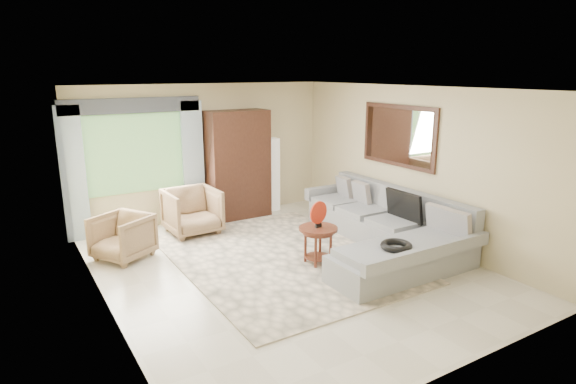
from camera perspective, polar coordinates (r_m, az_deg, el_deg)
ground at (r=7.21m, az=-0.25°, el=-8.97°), size 6.00×6.00×0.00m
area_rug at (r=7.53m, az=-0.76°, el=-7.83°), size 3.01×4.01×0.02m
sectional_sofa at (r=7.99m, az=11.47°, el=-4.71°), size 2.30×3.46×0.90m
tv_screen at (r=7.96m, az=13.58°, el=-1.60°), size 0.14×0.74×0.48m
garden_hose at (r=6.68m, az=12.72°, el=-6.22°), size 0.43×0.43×0.09m
coffee_table at (r=7.24m, az=3.57°, el=-6.27°), size 0.58×0.58×0.58m
red_disc at (r=7.08m, az=3.63°, el=-2.44°), size 0.34×0.10×0.34m
armchair_left at (r=7.85m, az=-19.04°, el=-5.05°), size 1.05×1.04×0.70m
armchair_right at (r=8.71m, az=-11.27°, el=-2.25°), size 0.90×0.93×0.82m
potted_plant at (r=8.72m, az=-20.55°, el=-3.70°), size 0.56×0.50×0.58m
armoire at (r=9.45m, az=-5.97°, el=3.25°), size 1.20×0.55×2.10m
floor_lamp at (r=9.93m, az=-1.91°, el=2.09°), size 0.24×0.24×1.50m
window at (r=9.00m, az=-17.74°, el=4.36°), size 1.80×0.04×1.40m
curtain_left at (r=8.77m, az=-24.12°, el=1.88°), size 0.40×0.08×2.30m
curtain_right at (r=9.25m, az=-11.17°, el=3.46°), size 0.40×0.08×2.30m
valance at (r=8.83m, az=-18.04°, el=9.73°), size 2.40×0.12×0.26m
wall_mirror at (r=8.49m, az=12.93°, el=6.51°), size 0.05×1.70×1.05m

